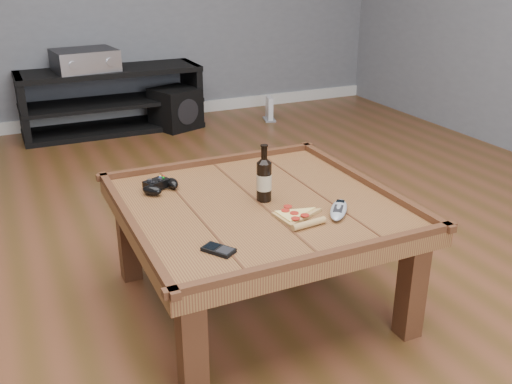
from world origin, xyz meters
name	(u,v)px	position (x,y,z in m)	size (l,w,h in m)	color
ground	(258,303)	(0.00, 0.00, 0.00)	(6.00, 6.00, 0.00)	#4D3116
baseboard	(108,117)	(0.00, 2.99, 0.05)	(5.00, 0.02, 0.10)	silver
coffee_table	(258,216)	(0.00, 0.00, 0.39)	(1.03, 1.03, 0.48)	#592C19
media_console	(112,101)	(0.00, 2.75, 0.25)	(1.40, 0.45, 0.50)	black
beer_bottle	(264,178)	(0.03, 0.01, 0.54)	(0.06, 0.06, 0.22)	black
game_controller	(160,185)	(-0.30, 0.27, 0.47)	(0.16, 0.14, 0.05)	black
pizza_slice	(296,217)	(0.06, -0.19, 0.46)	(0.17, 0.25, 0.02)	tan
smartphone	(219,250)	(-0.28, -0.30, 0.46)	(0.10, 0.12, 0.01)	black
remote_control	(339,210)	(0.22, -0.21, 0.46)	(0.16, 0.18, 0.03)	#989EA5
av_receiver	(85,60)	(-0.17, 2.74, 0.58)	(0.49, 0.43, 0.16)	black
subwoofer	(176,108)	(0.48, 2.61, 0.16)	(0.42, 0.42, 0.33)	black
game_console	(269,110)	(1.28, 2.50, 0.09)	(0.13, 0.18, 0.20)	gray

